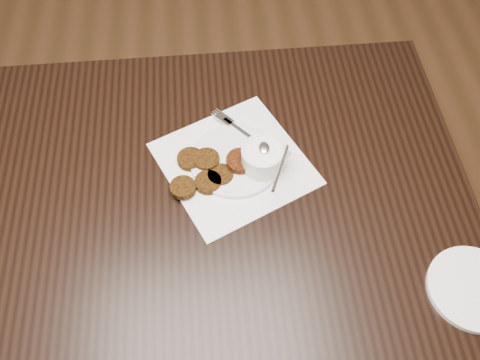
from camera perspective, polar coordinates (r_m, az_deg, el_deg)
name	(u,v)px	position (r m, az deg, el deg)	size (l,w,h in m)	color
table	(172,272)	(1.50, -7.32, -9.77)	(1.41, 0.91, 0.75)	black
napkin	(234,164)	(1.21, -0.63, 1.77)	(0.30, 0.30, 0.00)	white
sauce_ramekin	(263,150)	(1.15, 2.45, 3.24)	(0.12, 0.12, 0.13)	white
patty_cluster	(205,172)	(1.19, -3.78, 0.85)	(0.20, 0.20, 0.02)	#58340B
plate_with_patty	(235,158)	(1.21, -0.52, 2.35)	(0.21, 0.21, 0.03)	silver
plate_empty	(473,289)	(1.16, 23.79, -10.64)	(0.18, 0.18, 0.01)	white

